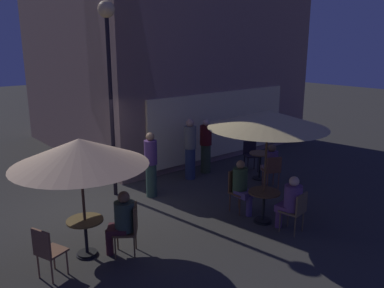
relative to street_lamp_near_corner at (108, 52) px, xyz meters
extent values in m
plane|color=#33312D|center=(-0.92, -0.78, -3.62)|extent=(60.00, 60.00, 0.00)
cube|color=gray|center=(4.65, 1.33, 0.71)|extent=(8.34, 1.68, 8.66)
cube|color=gray|center=(1.32, 4.25, 0.71)|extent=(1.68, 7.52, 8.66)
cube|color=beige|center=(4.23, 0.45, -2.37)|extent=(5.84, 0.08, 2.10)
cylinder|color=black|center=(0.00, 0.00, -1.39)|extent=(0.10, 0.10, 4.47)
sphere|color=#F5CD87|center=(0.00, 0.00, 0.97)|extent=(0.40, 0.40, 0.40)
cylinder|color=black|center=(1.70, -3.52, -3.61)|extent=(0.40, 0.40, 0.03)
cylinder|color=black|center=(1.70, -3.52, -3.28)|extent=(0.06, 0.06, 0.68)
cylinder|color=#49321D|center=(1.70, -3.52, -2.92)|extent=(0.69, 0.69, 0.03)
cylinder|color=black|center=(-1.90, -2.34, -3.61)|extent=(0.40, 0.40, 0.03)
cylinder|color=black|center=(-1.90, -2.34, -3.28)|extent=(0.06, 0.06, 0.69)
cylinder|color=brown|center=(-1.90, -2.34, -2.92)|extent=(0.67, 0.67, 0.03)
cylinder|color=black|center=(3.83, -1.59, -3.61)|extent=(0.40, 0.40, 0.03)
cylinder|color=black|center=(3.83, -1.59, -3.25)|extent=(0.06, 0.06, 0.75)
cylinder|color=brown|center=(3.83, -1.59, -2.86)|extent=(0.64, 0.64, 0.03)
cylinder|color=black|center=(1.70, -3.52, -3.59)|extent=(0.36, 0.36, 0.06)
cylinder|color=#533821|center=(1.70, -3.52, -2.40)|extent=(0.05, 0.05, 2.45)
cone|color=tan|center=(1.70, -3.52, -1.31)|extent=(2.50, 2.50, 0.37)
cylinder|color=black|center=(-1.90, -2.34, -3.59)|extent=(0.36, 0.36, 0.06)
cylinder|color=#503426|center=(-1.90, -2.34, -2.53)|extent=(0.05, 0.05, 2.19)
cone|color=tan|center=(-1.90, -2.34, -1.62)|extent=(2.41, 2.41, 0.48)
cylinder|color=brown|center=(1.61, -4.05, -3.40)|extent=(0.03, 0.03, 0.45)
cylinder|color=brown|center=(1.95, -4.00, -3.40)|extent=(0.03, 0.03, 0.45)
cylinder|color=brown|center=(1.65, -4.39, -3.40)|extent=(0.03, 0.03, 0.45)
cylinder|color=brown|center=(1.99, -4.34, -3.40)|extent=(0.03, 0.03, 0.45)
cube|color=brown|center=(1.80, -4.20, -3.16)|extent=(0.49, 0.49, 0.04)
cube|color=brown|center=(1.83, -4.39, -2.94)|extent=(0.43, 0.10, 0.40)
cylinder|color=#523621|center=(1.85, -2.96, -3.40)|extent=(0.03, 0.03, 0.45)
cylinder|color=#523621|center=(1.54, -2.97, -3.40)|extent=(0.03, 0.03, 0.45)
cylinder|color=#523621|center=(1.84, -2.65, -3.40)|extent=(0.03, 0.03, 0.45)
cylinder|color=#523621|center=(1.53, -2.66, -3.40)|extent=(0.03, 0.03, 0.45)
cube|color=#523621|center=(1.69, -2.81, -3.15)|extent=(0.40, 0.40, 0.04)
cube|color=#523621|center=(1.69, -2.63, -2.89)|extent=(0.39, 0.05, 0.50)
cylinder|color=brown|center=(-2.54, -2.41, -3.40)|extent=(0.03, 0.03, 0.45)
cylinder|color=brown|center=(-2.43, -2.71, -3.40)|extent=(0.03, 0.03, 0.45)
cylinder|color=brown|center=(-2.85, -2.52, -3.40)|extent=(0.03, 0.03, 0.45)
cylinder|color=brown|center=(-2.74, -2.83, -3.40)|extent=(0.03, 0.03, 0.45)
cube|color=brown|center=(-2.64, -2.62, -3.16)|extent=(0.52, 0.52, 0.04)
cube|color=brown|center=(-2.81, -2.68, -2.92)|extent=(0.18, 0.40, 0.45)
cylinder|color=brown|center=(-1.56, -2.81, -3.41)|extent=(0.03, 0.03, 0.44)
cylinder|color=brown|center=(-1.36, -2.53, -3.41)|extent=(0.03, 0.03, 0.44)
cylinder|color=brown|center=(-1.28, -3.01, -3.41)|extent=(0.03, 0.03, 0.44)
cylinder|color=brown|center=(-1.08, -2.73, -3.41)|extent=(0.03, 0.03, 0.44)
cube|color=brown|center=(-1.32, -2.77, -3.17)|extent=(0.61, 0.61, 0.04)
cube|color=brown|center=(-1.16, -2.89, -2.90)|extent=(0.29, 0.37, 0.50)
cylinder|color=brown|center=(3.43, -2.03, -3.39)|extent=(0.03, 0.03, 0.47)
cylinder|color=brown|center=(3.72, -2.17, -3.39)|extent=(0.03, 0.03, 0.47)
cylinder|color=brown|center=(3.29, -2.32, -3.39)|extent=(0.03, 0.03, 0.47)
cylinder|color=brown|center=(3.58, -2.46, -3.39)|extent=(0.03, 0.03, 0.47)
cube|color=brown|center=(3.51, -2.24, -3.14)|extent=(0.54, 0.54, 0.04)
cube|color=brown|center=(3.43, -2.41, -2.92)|extent=(0.38, 0.21, 0.40)
cylinder|color=black|center=(4.24, -1.16, -3.39)|extent=(0.03, 0.03, 0.47)
cylinder|color=black|center=(3.96, -1.00, -3.39)|extent=(0.03, 0.03, 0.47)
cylinder|color=black|center=(4.40, -0.87, -3.39)|extent=(0.03, 0.03, 0.47)
cylinder|color=black|center=(4.11, -0.72, -3.39)|extent=(0.03, 0.03, 0.47)
cube|color=black|center=(4.18, -0.94, -3.13)|extent=(0.55, 0.55, 0.04)
cube|color=black|center=(4.27, -0.78, -2.92)|extent=(0.38, 0.23, 0.39)
cube|color=#633B65|center=(1.78, -4.06, -3.13)|extent=(0.41, 0.41, 0.14)
cylinder|color=#633B65|center=(1.76, -3.90, -3.38)|extent=(0.14, 0.14, 0.49)
cylinder|color=#5D3D6E|center=(1.80, -4.20, -2.87)|extent=(0.37, 0.37, 0.53)
sphere|color=beige|center=(1.80, -4.20, -2.51)|extent=(0.21, 0.21, 0.21)
cube|color=#513F6D|center=(1.69, -2.95, -3.13)|extent=(0.35, 0.37, 0.14)
cylinder|color=#513F6D|center=(1.70, -3.11, -3.38)|extent=(0.14, 0.14, 0.49)
cylinder|color=#304729|center=(1.69, -2.81, -2.84)|extent=(0.35, 0.35, 0.58)
sphere|color=#946C49|center=(1.69, -2.81, -2.47)|extent=(0.19, 0.19, 0.19)
cube|color=#431E25|center=(-1.43, -2.69, -3.13)|extent=(0.51, 0.51, 0.14)
cylinder|color=#431E25|center=(-1.56, -2.59, -3.38)|extent=(0.14, 0.14, 0.49)
cylinder|color=#33463A|center=(-1.32, -2.77, -2.86)|extent=(0.37, 0.37, 0.55)
sphere|color=brown|center=(-1.32, -2.77, -2.48)|extent=(0.22, 0.22, 0.22)
cube|color=#7F625F|center=(3.57, -2.12, -3.13)|extent=(0.47, 0.47, 0.14)
cylinder|color=#7F625F|center=(3.64, -1.97, -3.38)|extent=(0.14, 0.14, 0.49)
cylinder|color=#56385F|center=(3.51, -2.24, -2.87)|extent=(0.35, 0.35, 0.53)
sphere|color=brown|center=(3.51, -2.24, -2.50)|extent=(0.22, 0.22, 0.22)
cylinder|color=#2F493C|center=(0.66, -0.70, -3.19)|extent=(0.27, 0.27, 0.87)
cylinder|color=#56376D|center=(0.66, -0.70, -2.45)|extent=(0.32, 0.32, 0.61)
sphere|color=#93704D|center=(0.66, -0.70, -2.05)|extent=(0.22, 0.22, 0.22)
cylinder|color=#33402A|center=(3.00, -0.15, -3.19)|extent=(0.30, 0.30, 0.87)
cylinder|color=#551315|center=(3.00, -0.15, -2.46)|extent=(0.35, 0.35, 0.59)
sphere|color=beige|center=(3.00, -0.15, -2.08)|extent=(0.19, 0.19, 0.19)
cylinder|color=#293451|center=(2.29, -0.28, -3.17)|extent=(0.29, 0.29, 0.91)
cylinder|color=slate|center=(2.29, -0.28, -2.39)|extent=(0.35, 0.35, 0.64)
sphere|color=tan|center=(2.29, -0.28, -1.97)|extent=(0.23, 0.23, 0.23)
camera|label=1|loc=(-4.61, -8.66, 0.23)|focal=36.81mm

